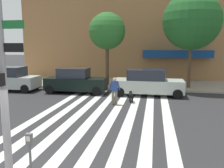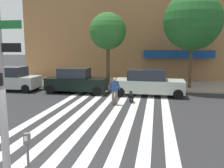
% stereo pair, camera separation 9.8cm
% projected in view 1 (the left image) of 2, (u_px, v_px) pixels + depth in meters
% --- Properties ---
extents(ground_plane, '(160.00, 160.00, 0.00)m').
position_uv_depth(ground_plane, '(93.00, 113.00, 12.68)').
color(ground_plane, '#2B2B2D').
extents(sidewalk_far, '(80.00, 6.00, 0.15)m').
position_uv_depth(sidewalk_far, '(120.00, 84.00, 22.10)').
color(sidewalk_far, '#A3998B').
rests_on(sidewalk_far, ground_plane).
extents(crosswalk_stripes, '(6.75, 12.80, 0.01)m').
position_uv_depth(crosswalk_stripes, '(106.00, 113.00, 12.56)').
color(crosswalk_stripes, silver).
rests_on(crosswalk_stripes, ground_plane).
extents(parking_meter_second_along, '(0.14, 0.11, 1.36)m').
position_uv_depth(parking_meter_second_along, '(30.00, 153.00, 5.53)').
color(parking_meter_second_along, '#515456').
rests_on(parking_meter_second_along, sidewalk_near).
extents(parked_car_near_curb, '(4.69, 2.09, 1.89)m').
position_uv_depth(parked_car_near_curb, '(8.00, 79.00, 18.95)').
color(parked_car_near_curb, '#AFB8B3').
rests_on(parked_car_near_curb, ground_plane).
extents(parked_car_behind_first, '(4.52, 1.86, 1.87)m').
position_uv_depth(parked_car_behind_first, '(76.00, 81.00, 17.98)').
color(parked_car_behind_first, black).
rests_on(parked_car_behind_first, ground_plane).
extents(parked_car_third_in_line, '(4.88, 2.01, 1.85)m').
position_uv_depth(parked_car_third_in_line, '(148.00, 83.00, 17.05)').
color(parked_car_third_in_line, '#B6C1B5').
rests_on(parked_car_third_in_line, ground_plane).
extents(street_tree_nearest, '(3.09, 3.09, 6.15)m').
position_uv_depth(street_tree_nearest, '(107.00, 31.00, 20.11)').
color(street_tree_nearest, '#4C3823').
rests_on(street_tree_nearest, sidewalk_far).
extents(street_tree_middle, '(4.54, 4.54, 7.56)m').
position_uv_depth(street_tree_middle, '(192.00, 21.00, 18.69)').
color(street_tree_middle, '#4C3823').
rests_on(street_tree_middle, sidewalk_far).
extents(pedestrian_dog_walker, '(0.71, 0.31, 1.64)m').
position_uv_depth(pedestrian_dog_walker, '(115.00, 89.00, 14.34)').
color(pedestrian_dog_walker, '#6B6051').
rests_on(pedestrian_dog_walker, ground_plane).
extents(dog_on_leash, '(0.38, 1.02, 0.65)m').
position_uv_depth(dog_on_leash, '(131.00, 95.00, 15.05)').
color(dog_on_leash, black).
rests_on(dog_on_leash, ground_plane).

